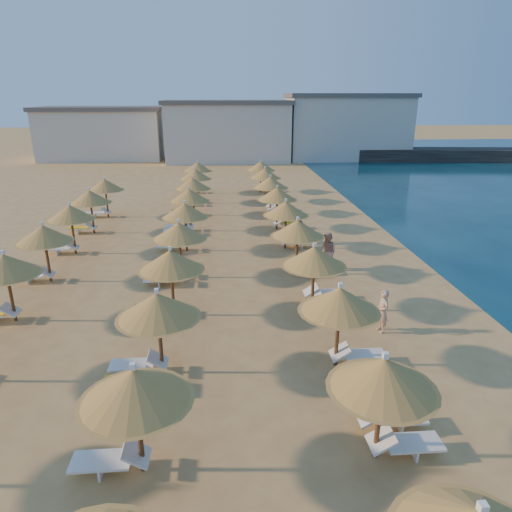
{
  "coord_description": "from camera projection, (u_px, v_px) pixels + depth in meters",
  "views": [
    {
      "loc": [
        -0.13,
        -14.74,
        7.98
      ],
      "look_at": [
        1.33,
        4.0,
        1.3
      ],
      "focal_mm": 32.0,
      "sensor_mm": 36.0,
      "label": 1
    }
  ],
  "objects": [
    {
      "name": "ground",
      "position": [
        228.0,
        327.0,
        16.53
      ],
      "size": [
        220.0,
        220.0,
        0.0
      ],
      "primitive_type": "plane",
      "color": "tan",
      "rests_on": "ground"
    },
    {
      "name": "jetty",
      "position": [
        449.0,
        155.0,
        57.7
      ],
      "size": [
        30.26,
        7.33,
        1.5
      ],
      "primitive_type": "cube",
      "rotation": [
        0.0,
        0.0,
        -0.11
      ],
      "color": "black",
      "rests_on": "ground"
    },
    {
      "name": "hotel_blocks",
      "position": [
        234.0,
        130.0,
        58.19
      ],
      "size": [
        46.97,
        11.47,
        8.1
      ],
      "color": "beige",
      "rests_on": "ground"
    },
    {
      "name": "parasol_row_east",
      "position": [
        297.0,
        229.0,
        20.7
      ],
      "size": [
        2.48,
        40.69,
        2.77
      ],
      "color": "brown",
      "rests_on": "ground"
    },
    {
      "name": "parasol_row_west",
      "position": [
        179.0,
        232.0,
        20.31
      ],
      "size": [
        2.48,
        40.69,
        2.77
      ],
      "color": "brown",
      "rests_on": "ground"
    },
    {
      "name": "parasol_row_inland",
      "position": [
        44.0,
        235.0,
        19.88
      ],
      "size": [
        2.48,
        25.41,
        2.77
      ],
      "color": "brown",
      "rests_on": "ground"
    },
    {
      "name": "loungers",
      "position": [
        205.0,
        270.0,
        20.95
      ],
      "size": [
        14.32,
        39.76,
        0.66
      ],
      "color": "white",
      "rests_on": "ground"
    },
    {
      "name": "beachgoer_b",
      "position": [
        328.0,
        252.0,
        21.56
      ],
      "size": [
        1.05,
        1.13,
        1.87
      ],
      "primitive_type": "imported",
      "rotation": [
        0.0,
        0.0,
        -1.08
      ],
      "color": "tan",
      "rests_on": "ground"
    },
    {
      "name": "beachgoer_a",
      "position": [
        383.0,
        311.0,
        15.99
      ],
      "size": [
        0.46,
        0.63,
        1.59
      ],
      "primitive_type": "imported",
      "rotation": [
        0.0,
        0.0,
        -1.43
      ],
      "color": "tan",
      "rests_on": "ground"
    },
    {
      "name": "beachgoer_c",
      "position": [
        297.0,
        228.0,
        25.48
      ],
      "size": [
        0.96,
        1.19,
        1.89
      ],
      "primitive_type": "imported",
      "rotation": [
        0.0,
        0.0,
        -1.04
      ],
      "color": "tan",
      "rests_on": "ground"
    }
  ]
}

